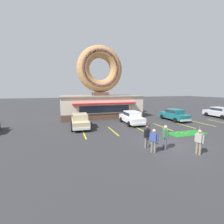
{
  "coord_description": "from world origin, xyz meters",
  "views": [
    {
      "loc": [
        -7.32,
        -9.34,
        4.19
      ],
      "look_at": [
        -2.84,
        5.0,
        2.0
      ],
      "focal_mm": 24.0,
      "sensor_mm": 36.0,
      "label": 1
    }
  ],
  "objects": [
    {
      "name": "parking_stripe_right",
      "position": [
        9.27,
        5.0,
        0.0
      ],
      "size": [
        0.12,
        3.6,
        0.01
      ],
      "primitive_type": "cube",
      "color": "yellow",
      "rests_on": "ground"
    },
    {
      "name": "car_teal",
      "position": [
        7.08,
        7.74,
        0.87
      ],
      "size": [
        2.05,
        4.59,
        1.6
      ],
      "color": "#196066",
      "rests_on": "ground"
    },
    {
      "name": "mini_donut_near_left",
      "position": [
        3.07,
        2.53,
        0.05
      ],
      "size": [
        0.13,
        0.13,
        0.04
      ],
      "primitive_type": "torus",
      "color": "#E5C666",
      "rests_on": "putting_mat"
    },
    {
      "name": "pedestrian_hooded_kid",
      "position": [
        -0.66,
        -0.68,
        0.97
      ],
      "size": [
        0.28,
        0.59,
        1.74
      ],
      "color": "#474C66",
      "rests_on": "ground"
    },
    {
      "name": "parking_stripe_mid_right",
      "position": [
        6.27,
        5.0,
        0.0
      ],
      "size": [
        0.12,
        3.6,
        0.01
      ],
      "primitive_type": "cube",
      "color": "yellow",
      "rests_on": "ground"
    },
    {
      "name": "mini_donut_near_right",
      "position": [
        3.88,
        1.97,
        0.05
      ],
      "size": [
        0.13,
        0.13,
        0.04
      ],
      "primitive_type": "torus",
      "color": "#D17F47",
      "rests_on": "putting_mat"
    },
    {
      "name": "mini_donut_far_left",
      "position": [
        3.31,
        2.56,
        0.05
      ],
      "size": [
        0.13,
        0.13,
        0.04
      ],
      "primitive_type": "torus",
      "color": "#D17F47",
      "rests_on": "putting_mat"
    },
    {
      "name": "donut_shop_building",
      "position": [
        -1.99,
        13.94,
        3.74
      ],
      "size": [
        12.3,
        6.75,
        10.96
      ],
      "color": "brown",
      "rests_on": "ground"
    },
    {
      "name": "trash_bin",
      "position": [
        3.3,
        11.27,
        0.5
      ],
      "size": [
        0.57,
        0.57,
        0.97
      ],
      "color": "#51565B",
      "rests_on": "ground"
    },
    {
      "name": "car_silver",
      "position": [
        15.33,
        7.55,
        0.87
      ],
      "size": [
        2.14,
        4.64,
        1.6
      ],
      "color": "#B2B5BA",
      "rests_on": "ground"
    },
    {
      "name": "pedestrian_leather_jacket_man",
      "position": [
        0.9,
        -2.08,
        0.92
      ],
      "size": [
        0.33,
        0.58,
        1.67
      ],
      "color": "#7F7056",
      "rests_on": "ground"
    },
    {
      "name": "putting_flag_pin",
      "position": [
        5.52,
        2.05,
        0.44
      ],
      "size": [
        0.13,
        0.01,
        0.55
      ],
      "color": "silver",
      "rests_on": "putting_mat"
    },
    {
      "name": "golf_ball",
      "position": [
        3.65,
        2.23,
        0.05
      ],
      "size": [
        0.04,
        0.04,
        0.04
      ],
      "primitive_type": "sphere",
      "color": "white",
      "rests_on": "putting_mat"
    },
    {
      "name": "mini_donut_mid_centre",
      "position": [
        5.0,
        1.39,
        0.05
      ],
      "size": [
        0.13,
        0.13,
        0.04
      ],
      "primitive_type": "torus",
      "color": "brown",
      "rests_on": "putting_mat"
    },
    {
      "name": "pedestrian_blue_sweater_man",
      "position": [
        -1.75,
        -0.05,
        0.93
      ],
      "size": [
        0.58,
        0.32,
        1.67
      ],
      "color": "slate",
      "rests_on": "ground"
    },
    {
      "name": "ground_plane",
      "position": [
        0.0,
        0.0,
        0.0
      ],
      "size": [
        160.0,
        160.0,
        0.0
      ],
      "primitive_type": "plane",
      "color": "#2D2D30"
    },
    {
      "name": "parking_stripe_far_right",
      "position": [
        12.27,
        5.0,
        0.0
      ],
      "size": [
        0.12,
        3.6,
        0.01
      ],
      "primitive_type": "cube",
      "color": "yellow",
      "rests_on": "ground"
    },
    {
      "name": "parking_stripe_mid_left",
      "position": [
        0.27,
        5.0,
        0.0
      ],
      "size": [
        0.12,
        3.6,
        0.01
      ],
      "primitive_type": "cube",
      "color": "yellow",
      "rests_on": "ground"
    },
    {
      "name": "mini_donut_far_right",
      "position": [
        3.62,
        1.89,
        0.05
      ],
      "size": [
        0.13,
        0.13,
        0.04
      ],
      "primitive_type": "torus",
      "color": "#D17F47",
      "rests_on": "putting_mat"
    },
    {
      "name": "car_champagne",
      "position": [
        -5.85,
        7.37,
        0.87
      ],
      "size": [
        2.06,
        4.6,
        1.6
      ],
      "color": "#BCAD89",
      "rests_on": "ground"
    },
    {
      "name": "pedestrian_clipboard_woman",
      "position": [
        -1.77,
        -0.96,
        0.9
      ],
      "size": [
        0.42,
        0.49,
        1.63
      ],
      "color": "slate",
      "rests_on": "ground"
    },
    {
      "name": "car_white",
      "position": [
        0.52,
        7.52,
        0.87
      ],
      "size": [
        2.05,
        4.6,
        1.6
      ],
      "color": "silver",
      "rests_on": "ground"
    },
    {
      "name": "parking_stripe_far_left",
      "position": [
        -5.73,
        5.0,
        0.0
      ],
      "size": [
        0.12,
        3.6,
        0.01
      ],
      "primitive_type": "cube",
      "color": "yellow",
      "rests_on": "ground"
    },
    {
      "name": "putting_mat",
      "position": [
        3.88,
        2.0,
        0.01
      ],
      "size": [
        3.72,
        1.57,
        0.03
      ],
      "primitive_type": "cube",
      "color": "#197523",
      "rests_on": "ground"
    },
    {
      "name": "mini_donut_mid_right",
      "position": [
        4.49,
        2.42,
        0.05
      ],
      "size": [
        0.13,
        0.13,
        0.04
      ],
      "primitive_type": "torus",
      "color": "#D8667F",
      "rests_on": "putting_mat"
    },
    {
      "name": "mini_donut_far_centre",
      "position": [
        3.16,
        1.45,
        0.05
      ],
      "size": [
        0.13,
        0.13,
        0.04
      ],
      "primitive_type": "torus",
      "color": "brown",
      "rests_on": "putting_mat"
    },
    {
      "name": "parking_stripe_left",
      "position": [
        -2.73,
        5.0,
        0.0
      ],
      "size": [
        0.12,
        3.6,
        0.01
      ],
      "primitive_type": "cube",
      "color": "yellow",
      "rests_on": "ground"
    },
    {
      "name": "mini_donut_mid_left",
      "position": [
        3.47,
        2.28,
        0.05
      ],
      "size": [
        0.13,
        0.13,
        0.04
      ],
      "primitive_type": "torus",
      "color": "#E5C666",
      "rests_on": "putting_mat"
    },
    {
      "name": "parking_stripe_centre",
      "position": [
        3.27,
        5.0,
        0.0
      ],
      "size": [
        0.12,
        3.6,
        0.01
      ],
      "primitive_type": "cube",
      "color": "yellow",
      "rests_on": "ground"
    }
  ]
}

